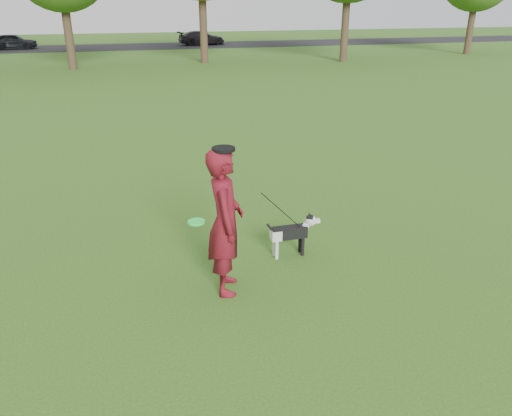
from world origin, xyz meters
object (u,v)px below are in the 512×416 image
object	(u,v)px
man	(225,222)
car_right	(201,38)
car_left	(13,41)
dog	(293,231)

from	to	relation	value
man	car_right	xyz separation A→B (m)	(6.49, 40.50, -0.41)
man	car_left	distance (m)	41.49
dog	man	bearing A→B (deg)	-150.01
man	car_left	bearing A→B (deg)	23.24
car_right	man	bearing A→B (deg)	164.56
dog	car_left	size ratio (longest dim) A/B	0.25
dog	car_right	bearing A→B (deg)	82.47
dog	car_right	xyz separation A→B (m)	(5.26, 39.79, 0.20)
man	car_left	size ratio (longest dim) A/B	0.57
man	car_right	world-z (taller)	man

